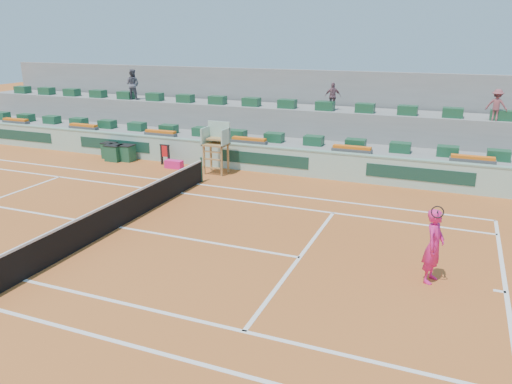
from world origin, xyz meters
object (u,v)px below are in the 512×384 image
player_bag (174,164)px  drink_cooler_a (126,153)px  umpire_chair (217,141)px  tennis_player (434,246)px

player_bag → drink_cooler_a: 3.05m
umpire_chair → drink_cooler_a: bearing=176.5°
player_bag → tennis_player: bearing=-31.3°
player_bag → umpire_chair: 2.70m
player_bag → drink_cooler_a: drink_cooler_a is taller
umpire_chair → player_bag: bearing=-179.1°
player_bag → tennis_player: size_ratio=0.39×
player_bag → umpire_chair: size_ratio=0.37×
player_bag → tennis_player: (12.38, -7.52, 0.81)m
player_bag → umpire_chair: umpire_chair is taller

